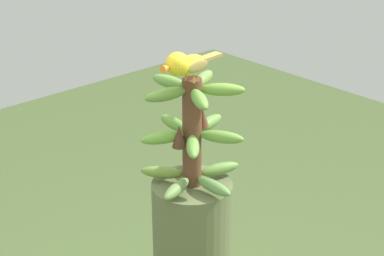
% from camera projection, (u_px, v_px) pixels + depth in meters
% --- Properties ---
extents(banana_bunch, '(0.28, 0.28, 0.30)m').
position_uv_depth(banana_bunch, '(192.00, 133.00, 1.62)').
color(banana_bunch, brown).
rests_on(banana_bunch, banana_tree).
extents(perched_bird, '(0.06, 0.21, 0.09)m').
position_uv_depth(perched_bird, '(185.00, 64.00, 1.51)').
color(perched_bird, '#C68933').
rests_on(perched_bird, banana_bunch).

